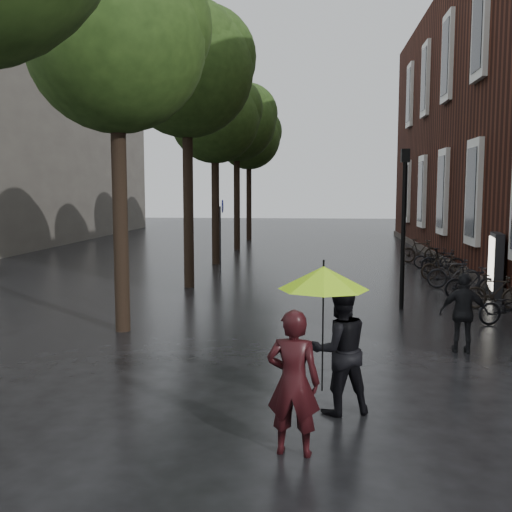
# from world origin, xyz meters

# --- Properties ---
(ground) EXTENTS (120.00, 120.00, 0.00)m
(ground) POSITION_xyz_m (0.00, 0.00, 0.00)
(ground) COLOR black
(street_trees) EXTENTS (4.33, 34.03, 8.91)m
(street_trees) POSITION_xyz_m (-3.99, 15.91, 6.34)
(street_trees) COLOR black
(street_trees) RESTS_ON ground
(person_burgundy) EXTENTS (0.68, 0.49, 1.72)m
(person_burgundy) POSITION_xyz_m (-0.15, 1.20, 0.86)
(person_burgundy) COLOR black
(person_burgundy) RESTS_ON ground
(person_black) EXTENTS (1.04, 0.93, 1.79)m
(person_black) POSITION_xyz_m (0.44, 2.58, 0.89)
(person_black) COLOR black
(person_black) RESTS_ON ground
(lime_umbrella) EXTENTS (1.13, 1.13, 1.66)m
(lime_umbrella) POSITION_xyz_m (0.20, 1.82, 2.00)
(lime_umbrella) COLOR black
(lime_umbrella) RESTS_ON ground
(pedestrian_walking) EXTENTS (0.92, 0.45, 1.52)m
(pedestrian_walking) POSITION_xyz_m (2.90, 5.95, 0.76)
(pedestrian_walking) COLOR black
(pedestrian_walking) RESTS_ON ground
(parked_bicycles) EXTENTS (2.04, 15.85, 1.02)m
(parked_bicycles) POSITION_xyz_m (4.58, 12.57, 0.46)
(parked_bicycles) COLOR black
(parked_bicycles) RESTS_ON ground
(ad_lightbox) EXTENTS (0.28, 1.22, 1.84)m
(ad_lightbox) POSITION_xyz_m (5.31, 12.32, 0.93)
(ad_lightbox) COLOR black
(ad_lightbox) RESTS_ON ground
(lamp_post) EXTENTS (0.21, 0.21, 4.11)m
(lamp_post) POSITION_xyz_m (2.33, 10.10, 2.50)
(lamp_post) COLOR black
(lamp_post) RESTS_ON ground
(cycle_sign) EXTENTS (0.14, 0.49, 2.71)m
(cycle_sign) POSITION_xyz_m (-3.50, 17.06, 1.79)
(cycle_sign) COLOR #262628
(cycle_sign) RESTS_ON ground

